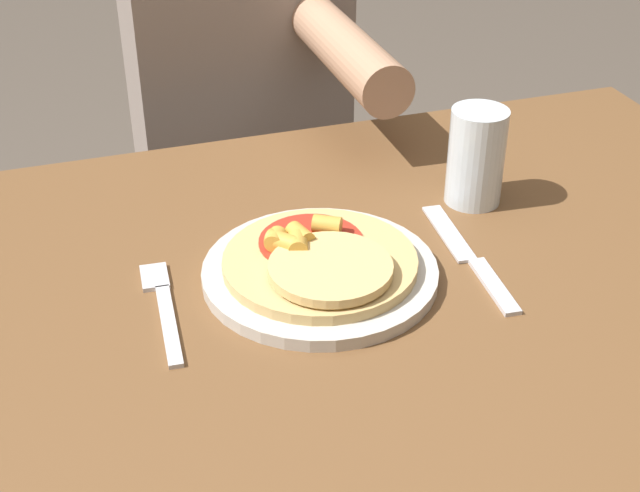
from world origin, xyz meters
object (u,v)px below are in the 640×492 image
(plate, at_px, (320,273))
(knife, at_px, (470,258))
(drinking_glass, at_px, (476,157))
(fork, at_px, (163,305))
(dining_table, at_px, (347,385))
(pizza, at_px, (320,260))
(person_diner, at_px, (240,119))

(plate, xyz_separation_m, knife, (0.17, -0.02, -0.00))
(drinking_glass, bearing_deg, fork, -165.52)
(dining_table, bearing_deg, knife, 6.51)
(fork, bearing_deg, drinking_glass, 14.48)
(plate, relative_size, knife, 1.12)
(fork, bearing_deg, pizza, -1.35)
(pizza, bearing_deg, drinking_glass, 24.78)
(dining_table, xyz_separation_m, plate, (-0.02, 0.03, 0.13))
(plate, height_order, person_diner, person_diner)
(drinking_glass, bearing_deg, pizza, -155.22)
(knife, bearing_deg, dining_table, -173.49)
(pizza, relative_size, knife, 0.92)
(drinking_glass, xyz_separation_m, person_diner, (-0.17, 0.51, -0.15))
(plate, height_order, knife, plate)
(fork, xyz_separation_m, drinking_glass, (0.39, 0.10, 0.06))
(person_diner, bearing_deg, plate, -95.58)
(fork, bearing_deg, knife, -3.04)
(plate, bearing_deg, person_diner, 84.42)
(person_diner, bearing_deg, knife, -80.49)
(knife, xyz_separation_m, person_diner, (-0.11, 0.63, -0.09))
(fork, xyz_separation_m, knife, (0.33, -0.02, -0.00))
(person_diner, bearing_deg, dining_table, -93.45)
(pizza, xyz_separation_m, drinking_glass, (0.23, 0.10, 0.03))
(plate, xyz_separation_m, fork, (-0.17, 0.00, -0.00))
(pizza, height_order, fork, pizza)
(knife, bearing_deg, plate, 174.10)
(drinking_glass, height_order, person_diner, person_diner)
(dining_table, height_order, person_diner, person_diner)
(plate, height_order, drinking_glass, drinking_glass)
(dining_table, xyz_separation_m, pizza, (-0.02, 0.03, 0.15))
(knife, relative_size, person_diner, 0.19)
(fork, bearing_deg, person_diner, 69.81)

